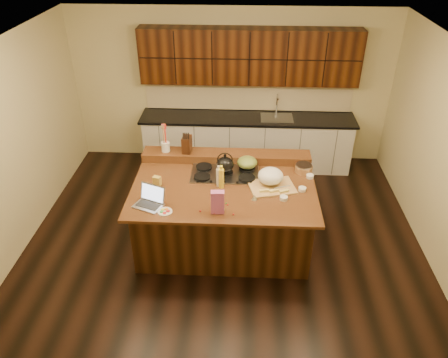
{
  "coord_description": "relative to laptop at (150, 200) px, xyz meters",
  "views": [
    {
      "loc": [
        0.25,
        -4.77,
        4.03
      ],
      "look_at": [
        0.0,
        0.05,
        1.0
      ],
      "focal_mm": 35.0,
      "sensor_mm": 36.0,
      "label": 1
    }
  ],
  "objects": [
    {
      "name": "pink_bag",
      "position": [
        0.83,
        -0.13,
        0.08
      ],
      "size": [
        0.16,
        0.09,
        0.29
      ],
      "primitive_type": "cube",
      "rotation": [
        0.0,
        0.0,
        0.05
      ],
      "color": "#C05AA0",
      "rests_on": "island"
    },
    {
      "name": "gumdrop_11",
      "position": [
        0.76,
        0.03,
        -0.05
      ],
      "size": [
        0.02,
        0.02,
        0.02
      ],
      "primitive_type": "ellipsoid",
      "color": "#198C26",
      "rests_on": "island"
    },
    {
      "name": "gumdrop_2",
      "position": [
        0.88,
        -0.16,
        -0.05
      ],
      "size": [
        0.02,
        0.02,
        0.02
      ],
      "primitive_type": "ellipsoid",
      "color": "red",
      "rests_on": "island"
    },
    {
      "name": "utensil_crock",
      "position": [
        0.01,
        1.15,
        0.13
      ],
      "size": [
        0.14,
        0.14,
        0.14
      ],
      "primitive_type": "cylinder",
      "rotation": [
        0.0,
        0.0,
        0.24
      ],
      "color": "white",
      "rests_on": "back_ledge"
    },
    {
      "name": "oil_bottle",
      "position": [
        0.85,
        0.43,
        0.07
      ],
      "size": [
        0.08,
        0.08,
        0.27
      ],
      "primitive_type": "cylinder",
      "rotation": [
        0.0,
        0.0,
        0.24
      ],
      "color": "yellow",
      "rests_on": "island"
    },
    {
      "name": "gumdrop_3",
      "position": [
        0.93,
        0.05,
        -0.05
      ],
      "size": [
        0.02,
        0.02,
        0.02
      ],
      "primitive_type": "ellipsoid",
      "color": "#198C26",
      "rests_on": "island"
    },
    {
      "name": "kettle",
      "position": [
        0.88,
        0.75,
        0.09
      ],
      "size": [
        0.25,
        0.25,
        0.21
      ],
      "primitive_type": "ellipsoid",
      "rotation": [
        0.0,
        0.0,
        0.04
      ],
      "color": "black",
      "rests_on": "cooktop"
    },
    {
      "name": "back_ledge",
      "position": [
        0.88,
        1.15,
        -0.0
      ],
      "size": [
        2.4,
        0.3,
        0.12
      ],
      "primitive_type": "cube",
      "color": "black",
      "rests_on": "island"
    },
    {
      "name": "gumdrop_7",
      "position": [
        0.78,
        -0.03,
        -0.05
      ],
      "size": [
        0.02,
        0.02,
        0.02
      ],
      "primitive_type": "ellipsoid",
      "color": "#198C26",
      "rests_on": "island"
    },
    {
      "name": "green_bowl",
      "position": [
        1.18,
        0.88,
        0.06
      ],
      "size": [
        0.32,
        0.32,
        0.15
      ],
      "primitive_type": "ellipsoid",
      "rotation": [
        0.0,
        0.0,
        -0.15
      ],
      "color": "olive",
      "rests_on": "cooktop"
    },
    {
      "name": "gumdrop_4",
      "position": [
        0.9,
        0.02,
        -0.05
      ],
      "size": [
        0.02,
        0.02,
        0.02
      ],
      "primitive_type": "ellipsoid",
      "color": "red",
      "rests_on": "island"
    },
    {
      "name": "gumdrop_9",
      "position": [
        0.88,
        -0.07,
        -0.05
      ],
      "size": [
        0.02,
        0.02,
        0.02
      ],
      "primitive_type": "ellipsoid",
      "color": "#198C26",
      "rests_on": "island"
    },
    {
      "name": "ramekin_c",
      "position": [
        1.89,
        0.4,
        -0.04
      ],
      "size": [
        0.12,
        0.12,
        0.04
      ],
      "primitive_type": "cylinder",
      "rotation": [
        0.0,
        0.0,
        -0.19
      ],
      "color": "white",
      "rests_on": "island"
    },
    {
      "name": "laptop",
      "position": [
        0.0,
        0.0,
        0.0
      ],
      "size": [
        0.41,
        0.38,
        0.24
      ],
      "rotation": [
        0.0,
        0.0,
        -0.39
      ],
      "color": "#B7B7BC",
      "rests_on": "island"
    },
    {
      "name": "ramekin_b",
      "position": [
        2.03,
        0.72,
        -0.04
      ],
      "size": [
        0.13,
        0.13,
        0.04
      ],
      "primitive_type": "cylinder",
      "rotation": [
        0.0,
        0.0,
        -0.3
      ],
      "color": "white",
      "rests_on": "island"
    },
    {
      "name": "gumdrop_8",
      "position": [
        1.02,
        -0.17,
        -0.05
      ],
      "size": [
        0.02,
        0.02,
        0.02
      ],
      "primitive_type": "ellipsoid",
      "color": "red",
      "rests_on": "island"
    },
    {
      "name": "strainer_bowl",
      "position": [
        1.96,
        0.88,
        -0.02
      ],
      "size": [
        0.31,
        0.31,
        0.09
      ],
      "primitive_type": "cylinder",
      "rotation": [
        0.0,
        0.0,
        0.4
      ],
      "color": "#996B3F",
      "rests_on": "island"
    },
    {
      "name": "gumdrop_6",
      "position": [
        0.95,
        0.02,
        -0.05
      ],
      "size": [
        0.02,
        0.02,
        0.02
      ],
      "primitive_type": "ellipsoid",
      "color": "red",
      "rests_on": "island"
    },
    {
      "name": "cooktop",
      "position": [
        0.88,
        0.75,
        -0.05
      ],
      "size": [
        0.92,
        0.52,
        0.05
      ],
      "color": "gray",
      "rests_on": "island"
    },
    {
      "name": "kitchen_timer",
      "position": [
        1.27,
        0.17,
        -0.03
      ],
      "size": [
        0.09,
        0.09,
        0.07
      ],
      "primitive_type": "cone",
      "rotation": [
        0.0,
        0.0,
        -0.16
      ],
      "color": "silver",
      "rests_on": "island"
    },
    {
      "name": "room",
      "position": [
        0.88,
        0.45,
        0.37
      ],
      "size": [
        5.52,
        5.02,
        2.72
      ],
      "color": "black",
      "rests_on": "ground"
    },
    {
      "name": "ramekin_a",
      "position": [
        1.64,
        0.18,
        -0.04
      ],
      "size": [
        0.13,
        0.13,
        0.04
      ],
      "primitive_type": "cylinder",
      "rotation": [
        0.0,
        0.0,
        -0.31
      ],
      "color": "white",
      "rests_on": "island"
    },
    {
      "name": "gumdrop_10",
      "position": [
        0.8,
        -0.16,
        -0.05
      ],
      "size": [
        0.02,
        0.02,
        0.02
      ],
      "primitive_type": "ellipsoid",
      "color": "red",
      "rests_on": "island"
    },
    {
      "name": "gumdrop_1",
      "position": [
        0.91,
        -0.08,
        -0.05
      ],
      "size": [
        0.02,
        0.02,
        0.02
      ],
      "primitive_type": "ellipsoid",
      "color": "#198C26",
      "rests_on": "island"
    },
    {
      "name": "back_counter",
      "position": [
        1.18,
        2.67,
        -0.0
      ],
      "size": [
        3.7,
        0.66,
        2.4
      ],
      "color": "silver",
      "rests_on": "ground"
    },
    {
      "name": "gumdrop_0",
      "position": [
        0.62,
        -0.13,
        -0.05
      ],
      "size": [
        0.02,
        0.02,
        0.02
      ],
      "primitive_type": "ellipsoid",
      "color": "red",
      "rests_on": "island"
    },
    {
      "name": "package_box",
      "position": [
        0.01,
        0.42,
        0.0
      ],
      "size": [
        0.11,
        0.09,
        0.14
      ],
      "primitive_type": "cube",
      "rotation": [
        0.0,
        0.0,
        -0.32
      ],
      "color": "gold",
      "rests_on": "island"
    },
    {
      "name": "island",
      "position": [
        0.88,
        0.45,
        -0.52
      ],
      "size": [
        2.4,
        1.6,
        0.92
      ],
      "color": "black",
      "rests_on": "ground"
    },
    {
      "name": "wooden_tray",
      "position": [
        1.49,
        0.5,
        0.04
      ],
      "size": [
        0.66,
        0.54,
        0.23
      ],
      "rotation": [
        0.0,
        0.0,
        0.24
      ],
      "color": "tan",
      "rests_on": "island"
    },
    {
      "name": "gumdrop_5",
      "position": [
        0.84,
        -0.03,
        -0.05
      ],
      "size": [
        0.02,
        0.02,
        0.02
      ],
      "primitive_type": "ellipsoid",
      "color": "#198C26",
      "rests_on": "island"
    },
    {
      "name": "vinegar_bottle",
      "position": [
        0.81,
        0.46,
        0.06
      ],
      "size": [
        0.08,
        0.08,
        0.25
      ],
      "primitive_type": "cylinder",
      "rotation": [
        0.0,
        0.0,
        -0.2
      ],
      "color": "silver",
      "rests_on": "island"
    },
    {
      "name": "candy_plate",
      "position": [
        0.2,
        -0.16,
        -0.06
      ],
      "size": [
        0.22,
        0.22,
        0.01
      ],
      "primitive_type": "cylinder",
      "rotation": [
        0.0,
        0.0,
        -0.26
      ],
      "color": "white",
      "rests_on": "island"
    },
    {
      "name": "knife_block",
      "position": [
        0.32,
        1.15,
        0.17
      ],
      "size": [
        0.13,
        0.2,
        0.23
      ],
      "primitive_type": "cube",
      "rotation": [
        0.0,
        0.0,
        -0.1
      ],
      "color": "black",
      "rests_on": "back_ledge"
    }
  ]
}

